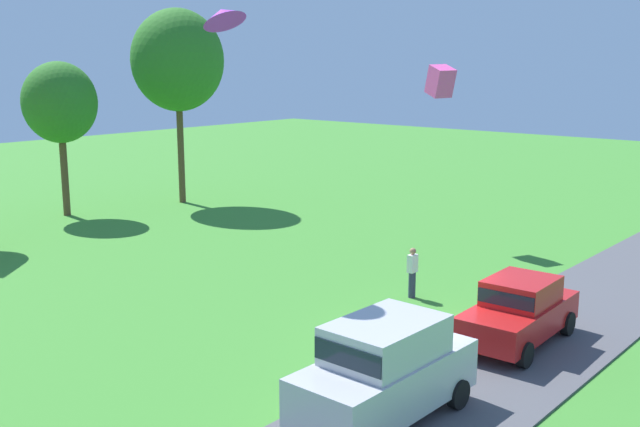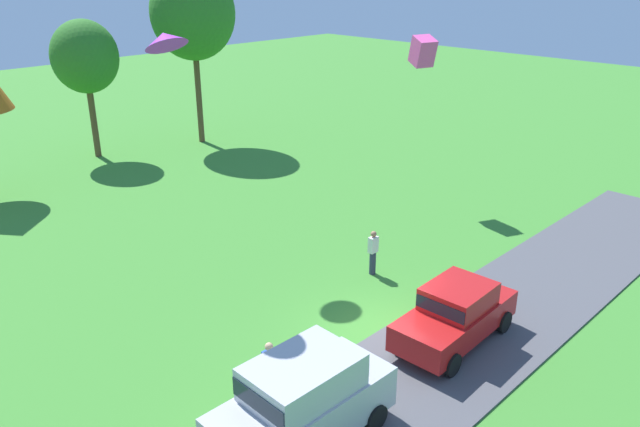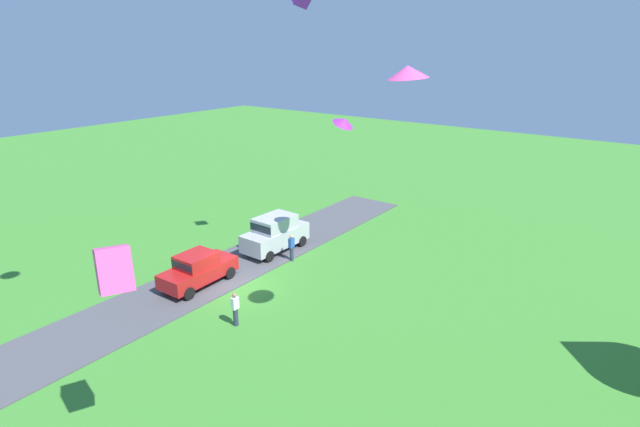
{
  "view_description": "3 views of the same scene",
  "coord_description": "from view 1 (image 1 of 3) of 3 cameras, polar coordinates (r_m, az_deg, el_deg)",
  "views": [
    {
      "loc": [
        -17.36,
        -10.58,
        7.75
      ],
      "look_at": [
        2.09,
        5.94,
        2.57
      ],
      "focal_mm": 42.0,
      "sensor_mm": 36.0,
      "label": 1
    },
    {
      "loc": [
        -12.99,
        -10.41,
        10.75
      ],
      "look_at": [
        0.71,
        3.13,
        2.9
      ],
      "focal_mm": 35.0,
      "sensor_mm": 36.0,
      "label": 2
    },
    {
      "loc": [
        17.1,
        18.23,
        12.71
      ],
      "look_at": [
        -0.64,
        4.92,
        5.11
      ],
      "focal_mm": 28.0,
      "sensor_mm": 36.0,
      "label": 3
    }
  ],
  "objects": [
    {
      "name": "kite_box_topmost",
      "position": [
        32.83,
        9.17,
        9.92
      ],
      "size": [
        1.3,
        1.43,
        1.44
      ],
      "primitive_type": "cube",
      "rotation": [
        0.02,
        0.3,
        4.3
      ],
      "color": "#EA4C9E"
    },
    {
      "name": "tree_far_left",
      "position": [
        39.97,
        -19.22,
        7.95
      ],
      "size": [
        3.69,
        3.69,
        7.79
      ],
      "color": "brown",
      "rests_on": "ground"
    },
    {
      "name": "person_on_lawn",
      "position": [
        18.1,
        1.24,
        -10.84
      ],
      "size": [
        0.36,
        0.24,
        1.71
      ],
      "color": "#2D334C",
      "rests_on": "ground"
    },
    {
      "name": "car_sedan_far_end",
      "position": [
        21.58,
        14.94,
        -7.04
      ],
      "size": [
        4.46,
        2.07,
        1.84
      ],
      "color": "red",
      "rests_on": "ground"
    },
    {
      "name": "person_watching_sky",
      "position": [
        25.17,
        7.05,
        -4.46
      ],
      "size": [
        0.36,
        0.24,
        1.71
      ],
      "color": "#2D334C",
      "rests_on": "ground"
    },
    {
      "name": "pavement_strip",
      "position": [
        20.74,
        13.91,
        -10.73
      ],
      "size": [
        36.0,
        4.4,
        0.06
      ],
      "primitive_type": "cube",
      "color": "#4C4C51",
      "rests_on": "ground"
    },
    {
      "name": "kite_delta_over_trees",
      "position": [
        19.5,
        -7.41,
        14.73
      ],
      "size": [
        1.21,
        1.25,
        0.8
      ],
      "primitive_type": "cone",
      "rotation": [
        0.45,
        0.0,
        3.06
      ],
      "color": "purple"
    },
    {
      "name": "tree_far_right",
      "position": [
        42.09,
        -10.8,
        11.37
      ],
      "size": [
        5.02,
        5.02,
        10.61
      ],
      "color": "brown",
      "rests_on": "ground"
    },
    {
      "name": "car_suv_by_flagpole",
      "position": [
        16.53,
        4.99,
        -11.56
      ],
      "size": [
        4.63,
        2.11,
        2.28
      ],
      "color": "#B7B7BC",
      "rests_on": "ground"
    },
    {
      "name": "ground_plane",
      "position": [
        21.76,
        8.5,
        -9.52
      ],
      "size": [
        120.0,
        120.0,
        0.0
      ],
      "primitive_type": "plane",
      "color": "#3D842D"
    }
  ]
}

